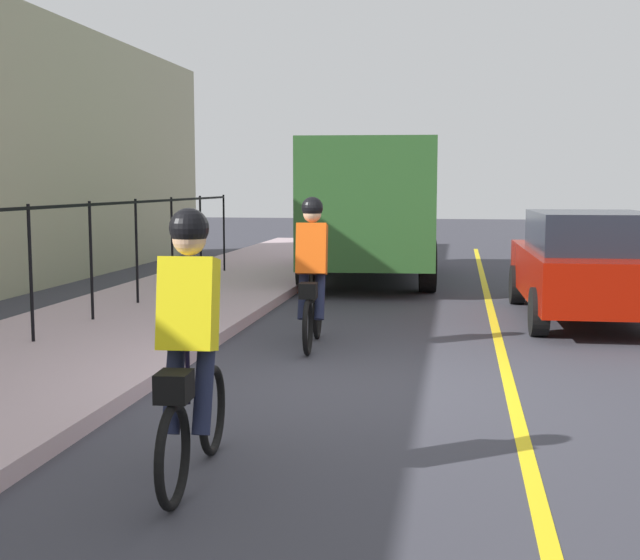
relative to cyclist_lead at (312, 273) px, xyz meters
name	(u,v)px	position (x,y,z in m)	size (l,w,h in m)	color
ground_plane	(344,387)	(-1.89, -0.65, -0.91)	(80.00, 80.00, 0.00)	#373740
lane_line_centre	(511,393)	(-1.89, -2.25, -0.91)	(36.00, 0.12, 0.01)	yellow
sidewalk	(22,367)	(-1.89, 2.75, -0.84)	(40.00, 3.20, 0.15)	#B69CA4
iron_fence	(29,242)	(-0.89, 3.15, 0.40)	(16.31, 0.04, 1.60)	black
cyclist_lead	(312,273)	(0.00, 0.00, 0.00)	(1.71, 0.38, 1.83)	black
cyclist_follow	(190,348)	(-4.69, -0.01, 0.00)	(1.71, 0.38, 1.83)	black
patrol_sedan	(588,264)	(2.73, -3.59, -0.09)	(4.45, 2.02, 1.58)	#951103
box_truck_background	(369,205)	(7.30, 0.08, 0.64)	(6.87, 2.95, 2.78)	#2B5A27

